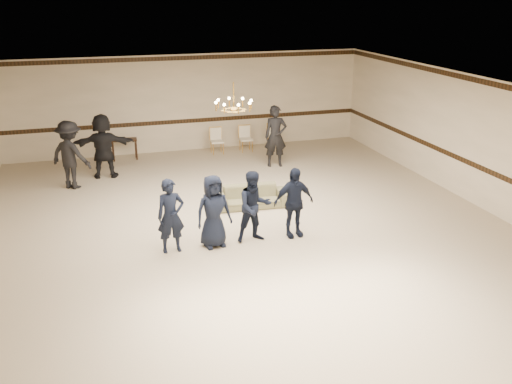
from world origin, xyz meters
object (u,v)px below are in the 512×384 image
at_px(chandelier, 234,96).
at_px(banquet_chair_left, 217,141).
at_px(adult_left, 70,155).
at_px(boy_c, 254,207).
at_px(boy_d, 294,202).
at_px(adult_right, 276,136).
at_px(settee, 252,196).
at_px(boy_b, 213,211).
at_px(adult_mid, 103,146).
at_px(banquet_chair_mid, 246,139).
at_px(boy_a, 171,216).
at_px(banquet_chair_right, 274,137).
at_px(console_table, 125,149).

distance_m(chandelier, banquet_chair_left, 5.83).
distance_m(chandelier, adult_left, 5.26).
xyz_separation_m(boy_c, boy_d, (0.90, 0.00, 0.00)).
relative_size(chandelier, adult_right, 0.50).
bearing_deg(boy_c, chandelier, 86.14).
bearing_deg(adult_left, settee, -174.47).
bearing_deg(boy_b, boy_c, -8.83).
relative_size(adult_mid, banquet_chair_mid, 2.20).
distance_m(adult_left, banquet_chair_left, 5.10).
bearing_deg(banquet_chair_left, boy_d, -85.72).
xyz_separation_m(boy_a, adult_right, (4.02, 5.09, 0.15)).
distance_m(adult_right, banquet_chair_right, 2.02).
relative_size(settee, banquet_chair_mid, 2.10).
xyz_separation_m(chandelier, adult_left, (-3.81, 3.07, -1.93)).
height_order(boy_d, adult_right, adult_right).
xyz_separation_m(adult_left, banquet_chair_mid, (5.59, 2.16, -0.51)).
distance_m(adult_mid, banquet_chair_mid, 4.94).
height_order(chandelier, banquet_chair_mid, chandelier).
xyz_separation_m(settee, adult_right, (1.69, 3.10, 0.68)).
xyz_separation_m(boy_b, boy_d, (1.80, 0.00, 0.00)).
bearing_deg(console_table, banquet_chair_right, 0.54).
bearing_deg(boy_c, adult_right, 63.44).
distance_m(boy_b, console_table, 7.29).
bearing_deg(adult_left, boy_c, 166.83).
xyz_separation_m(boy_c, banquet_chair_left, (0.81, 6.95, -0.36)).
xyz_separation_m(boy_d, banquet_chair_right, (1.91, 6.95, -0.36)).
bearing_deg(adult_mid, banquet_chair_left, -151.38).
bearing_deg(adult_right, boy_c, -105.40).
bearing_deg(adult_left, banquet_chair_right, -123.31).
relative_size(boy_c, banquet_chair_mid, 1.85).
xyz_separation_m(chandelier, boy_b, (-0.92, -1.72, -2.08)).
bearing_deg(boy_c, settee, 72.08).
xyz_separation_m(adult_right, console_table, (-4.41, 2.06, -0.60)).
bearing_deg(banquet_chair_right, banquet_chair_mid, -178.40).
relative_size(boy_b, adult_right, 0.84).
relative_size(banquet_chair_left, banquet_chair_mid, 1.00).
height_order(boy_a, boy_d, same).
bearing_deg(console_table, boy_a, -84.02).
relative_size(chandelier, boy_b, 0.59).
bearing_deg(banquet_chair_left, banquet_chair_right, 3.50).
xyz_separation_m(boy_d, adult_mid, (-3.78, 5.49, 0.15)).
xyz_separation_m(boy_b, console_table, (-1.29, 7.15, -0.45)).
bearing_deg(banquet_chair_left, banquet_chair_mid, 3.50).
bearing_deg(boy_a, banquet_chair_right, 52.51).
distance_m(adult_left, banquet_chair_mid, 6.02).
relative_size(adult_mid, banquet_chair_right, 2.20).
height_order(boy_d, console_table, boy_d).
relative_size(boy_b, adult_mid, 0.84).
height_order(banquet_chair_left, banquet_chair_mid, same).
height_order(boy_a, adult_left, adult_left).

